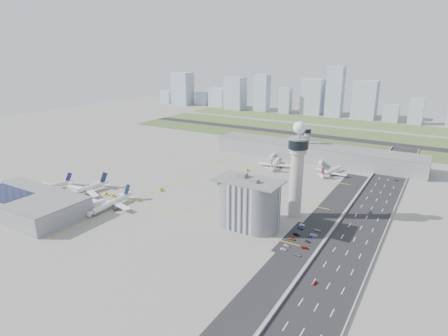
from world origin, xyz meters
The scene contains 63 objects.
ground centered at (0.00, 0.00, 0.00)m, with size 1000.00×1000.00×0.00m, color gray.
grass_strip_0 centered at (-20.00, 225.00, 0.04)m, with size 480.00×50.00×0.08m, color #395226.
grass_strip_1 centered at (-20.00, 300.00, 0.04)m, with size 480.00×60.00×0.08m, color #46612E.
grass_strip_2 centered at (-20.00, 380.00, 0.04)m, with size 480.00×70.00×0.08m, color #485F2D.
runway centered at (-20.00, 262.00, 0.06)m, with size 480.00×22.00×0.10m, color black.
highway centered at (115.00, 0.00, 0.05)m, with size 28.00×500.00×0.10m, color black.
barrier_left centered at (101.00, 0.00, 0.60)m, with size 0.60×500.00×1.20m, color #9E9E99.
barrier_right centered at (129.00, 0.00, 0.60)m, with size 0.60×500.00×1.20m, color #9E9E99.
landside_road centered at (90.00, -10.00, 0.04)m, with size 18.00×260.00×0.08m, color black.
parking_lot centered at (88.00, -22.00, 0.05)m, with size 20.00×44.00×0.10m, color black.
taxiway_line_h_0 centered at (-40.00, -30.00, 0.01)m, with size 260.00×0.60×0.01m, color yellow.
taxiway_line_h_1 centered at (-40.00, 30.00, 0.01)m, with size 260.00×0.60×0.01m, color yellow.
taxiway_line_h_2 centered at (-40.00, 90.00, 0.01)m, with size 260.00×0.60×0.01m, color yellow.
taxiway_line_v centered at (-40.00, 30.00, 0.01)m, with size 0.60×260.00×0.01m, color yellow.
control_tower centered at (72.00, 8.00, 35.04)m, with size 14.00×14.00×64.50m.
secondary_tower centered at (30.00, 150.00, 18.80)m, with size 8.60×8.60×31.90m.
admin_building centered at (51.99, -22.00, 15.30)m, with size 42.00×24.00×33.50m.
terminal_pier centered at (40.00, 148.00, 7.90)m, with size 210.00×32.00×15.80m.
near_terminal centered at (-88.07, -82.02, 6.43)m, with size 84.00×42.00×13.00m.
airplane_near_a centered at (-113.57, -47.58, 5.31)m, with size 37.90×32.21×10.61m, color white, non-canonical shape.
airplane_near_b centered at (-83.27, -40.07, 6.37)m, with size 45.51×38.68×12.74m, color white, non-canonical shape.
airplane_near_c centered at (-44.30, -48.00, 5.91)m, with size 42.18×35.85×11.81m, color white, non-canonical shape.
airplane_far_a centered at (14.99, 105.48, 5.39)m, with size 38.50×32.73×10.78m, color white, non-canonical shape.
airplane_far_b centered at (68.18, 109.85, 4.99)m, with size 35.64×30.29×9.98m, color white, non-canonical shape.
jet_bridge_near_0 centered at (-113.00, -61.00, 2.85)m, with size 14.00×3.00×5.70m, color silver, non-canonical shape.
jet_bridge_near_1 centered at (-83.00, -61.00, 2.85)m, with size 14.00×3.00×5.70m, color silver, non-canonical shape.
jet_bridge_near_2 centered at (-53.00, -61.00, 2.85)m, with size 14.00×3.00×5.70m, color silver, non-canonical shape.
jet_bridge_far_0 centered at (2.00, 132.00, 2.85)m, with size 14.00×3.00×5.70m, color silver, non-canonical shape.
jet_bridge_far_1 centered at (52.00, 132.00, 2.85)m, with size 14.00×3.00×5.70m, color silver, non-canonical shape.
tug_0 centered at (-94.98, -30.67, 1.00)m, with size 2.35×3.42×1.99m, color gold, non-canonical shape.
tug_1 centered at (-65.75, -32.05, 0.87)m, with size 2.05×2.98×1.73m, color #CFBC04, non-canonical shape.
tug_2 centered at (-58.18, -31.77, 0.93)m, with size 2.20×3.19×1.86m, color #F7B408, non-canonical shape.
tug_3 centered at (-36.02, -2.61, 1.00)m, with size 2.37×3.45×2.00m, color gold, non-canonical shape.
tug_4 centered at (-1.13, 79.02, 0.95)m, with size 2.25×3.27×1.90m, color yellow, non-canonical shape.
tug_5 centered at (29.23, 113.28, 0.89)m, with size 2.10×3.06×1.78m, color gold, non-canonical shape.
car_lot_0 centered at (83.83, -39.20, 0.64)m, with size 1.52×3.77×1.29m, color silver.
car_lot_1 centered at (83.63, -34.39, 0.55)m, with size 1.16×3.31×1.09m, color #9A9A9A.
car_lot_2 centered at (83.59, -25.66, 0.55)m, with size 1.83×3.97×1.10m, color #A23C16.
car_lot_3 centered at (83.77, -18.81, 0.62)m, with size 1.73×4.25×1.23m, color black.
car_lot_4 centered at (82.80, -9.68, 0.64)m, with size 1.51×3.76×1.28m, color navy.
car_lot_5 centered at (82.08, -4.53, 0.60)m, with size 1.26×3.62×1.19m, color silver.
car_lot_6 centered at (92.70, -41.10, 0.57)m, with size 1.89×4.10×1.14m, color slate.
car_lot_7 centered at (93.60, -31.54, 0.60)m, with size 1.69×4.17×1.21m, color maroon.
car_lot_8 centered at (92.52, -23.57, 0.55)m, with size 1.30×3.24×1.10m, color black.
car_lot_9 centered at (92.57, -16.98, 0.64)m, with size 1.35×3.88×1.28m, color navy.
car_lot_10 centered at (92.94, -14.16, 0.66)m, with size 2.19×4.75×1.32m, color silver.
car_lot_11 centered at (93.24, -6.88, 0.59)m, with size 1.66×4.08×1.18m, color gray.
car_hw_0 centered at (108.85, -61.47, 0.58)m, with size 1.37×3.41×1.16m, color maroon.
car_hw_1 centered at (114.90, 39.00, 0.58)m, with size 1.23×3.53×1.16m, color black.
car_hw_2 centered at (121.20, 120.24, 0.61)m, with size 2.04×4.41×1.23m, color navy.
car_hw_4 centered at (109.07, 182.14, 0.65)m, with size 1.53×3.80×1.30m, color gray.
skyline_bldg_0 centered at (-377.77, 421.70, 13.25)m, with size 24.05×19.24×26.50m, color #9EADC1.
skyline_bldg_1 centered at (-331.22, 417.61, 32.80)m, with size 37.63×30.10×65.60m, color #9EADC1.
skyline_bldg_2 centered at (-291.25, 430.16, 13.39)m, with size 22.81×18.25×26.79m, color #9EADC1.
skyline_bldg_3 centered at (-252.58, 431.35, 18.47)m, with size 32.30×25.84×36.93m, color #9EADC1.
skyline_bldg_4 centered at (-204.47, 415.19, 30.18)m, with size 35.81×28.65×60.36m, color #9EADC1.
skyline_bldg_5 centered at (-150.11, 419.66, 33.44)m, with size 25.49×20.39×66.89m, color #9EADC1.
skyline_bldg_6 centered at (-102.68, 417.90, 22.60)m, with size 20.04×16.03×45.20m, color #9EADC1.
skyline_bldg_7 centered at (-59.44, 436.89, 30.61)m, with size 35.76×28.61×61.22m, color #9EADC1.
skyline_bldg_8 centered at (-19.42, 431.56, 41.69)m, with size 26.33×21.06×83.39m, color #9EADC1.
skyline_bldg_9 centered at (30.27, 432.32, 31.06)m, with size 36.96×29.57×62.11m, color #9EADC1.
skyline_bldg_10 centered at (73.27, 423.68, 13.87)m, with size 23.01×18.41×27.75m, color #9EADC1.
skyline_bldg_11 centered at (108.28, 423.34, 19.48)m, with size 20.22×16.18×38.97m, color #9EADC1.
Camera 1 is at (151.49, -216.11, 106.29)m, focal length 30.00 mm.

